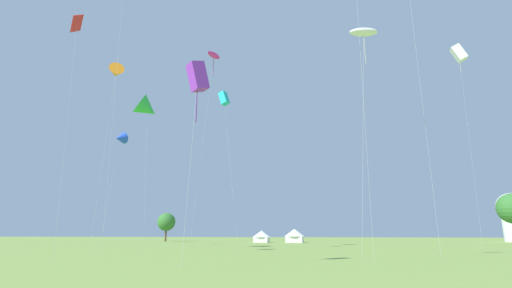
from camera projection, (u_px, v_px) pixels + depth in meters
name	position (u px, v px, depth m)	size (l,w,h in m)	color
kite_green_delta	(147.00, 109.00, 47.14)	(4.41, 4.33, 19.15)	green
kite_red_diamond	(77.00, 26.00, 34.60)	(2.03, 2.13, 22.14)	red
kite_cyan_box	(224.00, 99.00, 46.28)	(3.05, 1.48, 19.28)	#1EB7CC
kite_white_box	(459.00, 53.00, 62.13)	(2.51, 2.43, 32.97)	white
kite_magenta_parafoil	(214.00, 56.00, 52.81)	(3.22, 2.62, 27.18)	#E02DA3
kite_orange_delta	(116.00, 72.00, 44.52)	(2.59, 2.62, 21.86)	orange
kite_purple_box	(198.00, 77.00, 22.69)	(1.51, 1.72, 12.15)	purple
kite_white_parafoil	(364.00, 33.00, 29.32)	(2.53, 1.63, 17.78)	white
kite_blue_delta	(120.00, 138.00, 59.04)	(2.46, 2.71, 17.81)	blue
festival_tent_left	(262.00, 236.00, 76.99)	(3.71, 3.71, 2.41)	white
festival_tent_right	(295.00, 235.00, 75.62)	(4.22, 4.22, 2.74)	white
tree_distant_left	(166.00, 222.00, 89.30)	(4.31, 4.31, 6.74)	brown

